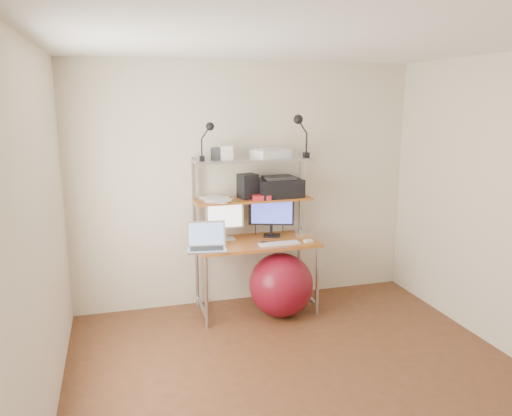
{
  "coord_description": "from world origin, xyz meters",
  "views": [
    {
      "loc": [
        -1.32,
        -3.16,
        2.12
      ],
      "look_at": [
        -0.08,
        1.15,
        1.14
      ],
      "focal_mm": 35.0,
      "sensor_mm": 36.0,
      "label": 1
    }
  ],
  "objects_px": {
    "printer": "(279,187)",
    "exercise_ball": "(281,285)",
    "monitor_black": "(271,214)",
    "monitor_silver": "(225,217)",
    "laptop": "(207,243)"
  },
  "relations": [
    {
      "from": "printer",
      "to": "laptop",
      "type": "bearing_deg",
      "value": -166.65
    },
    {
      "from": "monitor_silver",
      "to": "exercise_ball",
      "type": "distance_m",
      "value": 0.87
    },
    {
      "from": "monitor_black",
      "to": "laptop",
      "type": "xyz_separation_m",
      "value": [
        -0.73,
        -0.27,
        -0.18
      ]
    },
    {
      "from": "monitor_silver",
      "to": "exercise_ball",
      "type": "xyz_separation_m",
      "value": [
        0.49,
        -0.32,
        -0.65
      ]
    },
    {
      "from": "laptop",
      "to": "printer",
      "type": "relative_size",
      "value": 0.86
    },
    {
      "from": "printer",
      "to": "exercise_ball",
      "type": "bearing_deg",
      "value": -107.68
    },
    {
      "from": "monitor_black",
      "to": "exercise_ball",
      "type": "distance_m",
      "value": 0.73
    },
    {
      "from": "printer",
      "to": "exercise_ball",
      "type": "height_order",
      "value": "printer"
    },
    {
      "from": "monitor_silver",
      "to": "monitor_black",
      "type": "distance_m",
      "value": 0.49
    },
    {
      "from": "monitor_black",
      "to": "printer",
      "type": "height_order",
      "value": "printer"
    },
    {
      "from": "monitor_silver",
      "to": "printer",
      "type": "bearing_deg",
      "value": -4.32
    },
    {
      "from": "monitor_silver",
      "to": "laptop",
      "type": "bearing_deg",
      "value": -134.58
    },
    {
      "from": "printer",
      "to": "exercise_ball",
      "type": "distance_m",
      "value": 0.98
    },
    {
      "from": "monitor_silver",
      "to": "laptop",
      "type": "xyz_separation_m",
      "value": [
        -0.24,
        -0.27,
        -0.17
      ]
    },
    {
      "from": "printer",
      "to": "monitor_black",
      "type": "bearing_deg",
      "value": 165.86
    }
  ]
}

